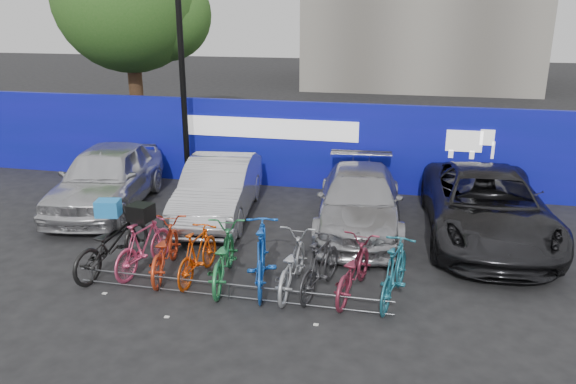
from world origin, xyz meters
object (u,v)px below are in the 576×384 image
(bike_rack, at_px, (229,290))
(bike_4, at_px, (223,256))
(car_3, at_px, (486,206))
(bike_3, at_px, (198,254))
(lamppost, at_px, (182,68))
(car_2, at_px, (359,200))
(car_1, at_px, (219,189))
(bike_0, at_px, (112,243))
(tree, at_px, (135,0))
(bike_1, at_px, (144,246))
(bike_8, at_px, (353,269))
(bike_9, at_px, (394,272))
(bike_7, at_px, (320,266))
(bike_2, at_px, (164,249))
(bike_6, at_px, (291,264))
(bike_5, at_px, (262,256))
(car_0, at_px, (107,177))

(bike_rack, bearing_deg, bike_4, 117.51)
(car_3, relative_size, bike_3, 3.22)
(lamppost, distance_m, car_2, 6.08)
(car_1, height_order, car_2, car_1)
(car_1, bearing_deg, lamppost, 120.52)
(bike_rack, distance_m, bike_0, 2.62)
(tree, xyz_separation_m, bike_4, (6.47, -10.08, -4.55))
(bike_1, relative_size, bike_4, 0.87)
(car_2, relative_size, bike_3, 2.77)
(tree, bearing_deg, bike_8, -48.68)
(bike_9, bearing_deg, tree, -35.95)
(bike_7, relative_size, bike_8, 0.93)
(bike_2, bearing_deg, bike_6, 167.34)
(bike_2, relative_size, bike_6, 1.00)
(bike_1, distance_m, bike_9, 4.66)
(car_3, xyz_separation_m, bike_3, (-5.34, -3.20, -0.24))
(bike_2, relative_size, bike_5, 0.93)
(bike_rack, height_order, bike_2, bike_2)
(car_2, relative_size, bike_9, 2.56)
(car_2, xyz_separation_m, bike_3, (-2.63, -3.18, -0.17))
(bike_9, bearing_deg, bike_3, 9.79)
(bike_rack, height_order, bike_5, bike_5)
(bike_5, distance_m, bike_7, 1.05)
(bike_2, bearing_deg, bike_4, 164.36)
(car_0, relative_size, bike_1, 2.71)
(car_0, distance_m, bike_8, 7.26)
(bike_2, relative_size, bike_3, 1.14)
(lamppost, height_order, bike_5, lamppost)
(car_0, distance_m, bike_6, 6.33)
(bike_rack, distance_m, car_3, 5.96)
(bike_4, relative_size, bike_6, 1.05)
(bike_rack, height_order, bike_1, bike_1)
(bike_4, relative_size, bike_9, 1.10)
(bike_1, relative_size, bike_9, 0.96)
(car_0, bearing_deg, bike_3, -50.88)
(car_0, relative_size, bike_4, 2.37)
(tree, height_order, bike_rack, tree)
(car_1, xyz_separation_m, bike_0, (-1.00, -3.22, -0.15))
(bike_5, height_order, bike_9, bike_5)
(bike_1, relative_size, bike_7, 1.00)
(car_0, xyz_separation_m, bike_2, (2.97, -3.17, -0.30))
(car_0, bearing_deg, bike_5, -43.35)
(car_1, relative_size, bike_9, 2.39)
(car_2, bearing_deg, car_1, 174.47)
(car_2, distance_m, bike_7, 3.25)
(car_2, xyz_separation_m, bike_5, (-1.40, -3.24, -0.06))
(bike_1, xyz_separation_m, bike_9, (4.66, -0.14, 0.02))
(tree, relative_size, bike_3, 4.72)
(bike_9, bearing_deg, bike_6, 9.57)
(bike_0, height_order, bike_1, bike_0)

